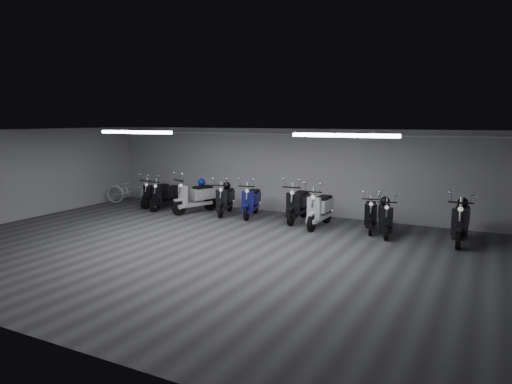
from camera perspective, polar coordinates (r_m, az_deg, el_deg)
The scene contains 23 objects.
floor at distance 11.31m, azimuth -5.95°, elevation -7.02°, with size 14.00×10.00×0.01m, color #3B3B3E.
ceiling at distance 10.89m, azimuth -6.19°, elevation 7.36°, with size 14.00×10.00×0.01m, color gray.
back_wall at distance 15.40m, azimuth 4.24°, elevation 2.56°, with size 14.00×0.01×2.80m, color #A8A8AB.
front_wall at distance 7.45m, azimuth -27.86°, elevation -5.22°, with size 14.00×0.01×2.80m, color #A8A8AB.
left_wall at distance 15.96m, azimuth -27.58°, elevation 1.80°, with size 0.01×10.00×2.80m, color #A8A8AB.
fluor_strip_left at distance 13.52m, azimuth -14.54°, elevation 7.13°, with size 2.40×0.18×0.08m, color white.
fluor_strip_right at distance 10.52m, azimuth 10.81°, elevation 6.85°, with size 2.40×0.18×0.08m, color white.
conduit at distance 15.24m, azimuth 4.17°, elevation 7.10°, with size 0.05×0.05×13.60m, color white.
scooter_0 at distance 16.90m, azimuth -12.20°, elevation 0.29°, with size 0.56×1.68×1.25m, color black, non-canonical shape.
scooter_1 at distance 16.35m, azimuth -11.04°, elevation 0.09°, with size 0.57×1.71×1.27m, color black, non-canonical shape.
scooter_2 at distance 15.57m, azimuth -7.50°, elevation 0.02°, with size 0.64×1.91×1.42m, color silver, non-canonical shape.
scooter_3 at distance 15.22m, azimuth -3.82°, elevation -0.37°, with size 0.58×1.74×1.29m, color black, non-canonical shape.
scooter_4 at distance 14.81m, azimuth -0.60°, elevation -0.54°, with size 0.59×1.78×1.32m, color navy, non-canonical shape.
scooter_5 at distance 14.17m, azimuth 5.15°, elevation -0.83°, with size 0.63×1.90×1.41m, color black, non-canonical shape.
scooter_6 at distance 13.48m, azimuth 7.84°, elevation -1.42°, with size 0.62×1.87×1.39m, color silver, non-canonical shape.
scooter_7 at distance 13.31m, azimuth 13.92°, elevation -2.08°, with size 0.55×1.65×1.23m, color black, non-canonical shape.
scooter_8 at distance 12.92m, azimuth 15.60°, elevation -2.47°, with size 0.55×1.66×1.23m, color black, non-canonical shape.
scooter_9 at distance 12.69m, azimuth 23.91°, elevation -2.70°, with size 0.63×1.90×1.41m, color black, non-canonical shape.
bicycle at distance 17.82m, azimuth -14.98°, elevation 0.68°, with size 0.70×1.98×1.28m, color white.
helmet_0 at distance 15.41m, azimuth -3.60°, elevation 0.79°, with size 0.25×0.25×0.25m, color black.
helmet_1 at distance 15.68m, azimuth -6.72°, elevation 1.21°, with size 0.26×0.26×0.26m, color navy.
helmet_2 at distance 13.09m, azimuth 15.59°, elevation -1.08°, with size 0.26×0.26×0.26m, color black.
helmet_3 at distance 12.90m, azimuth 24.07°, elevation -1.17°, with size 0.26×0.26×0.26m, color black.
Camera 1 is at (6.01, -9.07, 3.08)m, focal length 32.56 mm.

